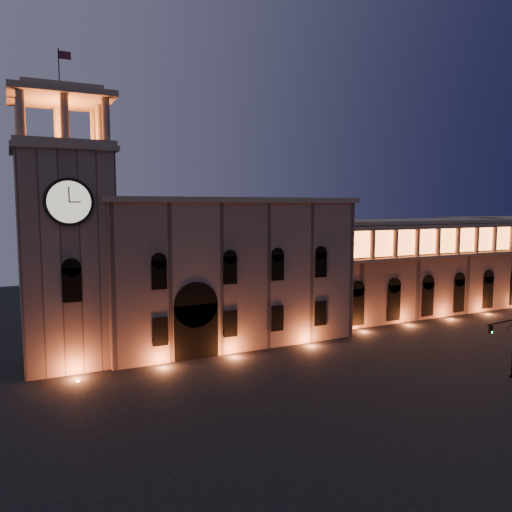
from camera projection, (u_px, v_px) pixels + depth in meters
name	position (u px, v px, depth m)	size (l,w,h in m)	color
ground	(345.00, 396.00, 43.68)	(160.00, 160.00, 0.00)	black
government_building	(225.00, 270.00, 61.42)	(30.80, 12.80, 17.60)	#806354
clock_tower	(66.00, 246.00, 52.05)	(9.80, 9.80, 32.40)	#806354
colonnade_wing	(420.00, 265.00, 78.41)	(40.60, 11.50, 14.50)	#7B5E4F
secondary_building	(498.00, 256.00, 95.36)	(20.00, 12.00, 14.00)	#7B5E4F
traffic_light	(509.00, 345.00, 47.83)	(4.64, 0.87, 6.40)	black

